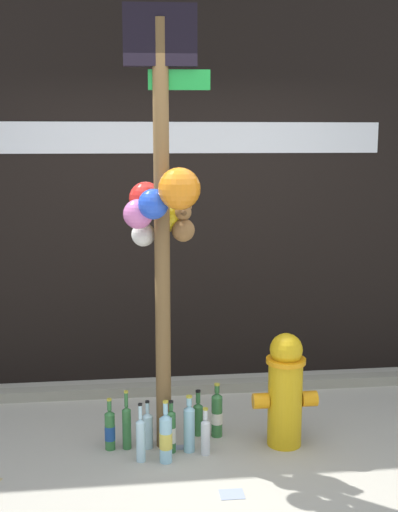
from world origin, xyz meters
The scene contains 18 objects.
ground_plane centered at (0.00, 0.00, 0.00)m, with size 14.00×14.00×0.00m, color #ADA899.
building_wall centered at (0.00, 1.81, 1.87)m, with size 10.00×0.21×3.74m.
curb_strip centered at (0.00, 1.34, 0.04)m, with size 8.00×0.12×0.08m, color gray.
memorial_post centered at (-0.25, 0.42, 1.67)m, with size 0.54×0.60×2.78m.
fire_hydrant centered at (0.54, 0.36, 0.38)m, with size 0.43×0.26×0.76m.
bottle_0 centered at (-0.41, 0.24, 0.15)m, with size 0.06×0.06×0.38m.
bottle_1 centered at (-0.60, 0.42, 0.14)m, with size 0.07×0.07×0.35m.
bottle_2 centered at (-0.22, 0.63, 0.12)m, with size 0.07×0.07×0.31m.
bottle_3 centered at (-0.21, 0.34, 0.14)m, with size 0.06×0.06×0.35m.
bottle_4 centered at (0.12, 0.53, 0.16)m, with size 0.08×0.08×0.38m.
bottle_5 centered at (0.01, 0.28, 0.13)m, with size 0.06×0.06×0.31m.
bottle_6 centered at (-0.36, 0.42, 0.13)m, with size 0.07×0.07×0.32m.
bottle_7 centered at (-0.25, 0.21, 0.16)m, with size 0.08×0.08×0.40m.
bottle_8 centered at (-0.09, 0.33, 0.17)m, with size 0.07×0.07×0.38m.
bottle_9 centered at (-0.49, 0.42, 0.16)m, with size 0.06×0.06×0.40m.
bottle_10 centered at (-0.01, 0.57, 0.13)m, with size 0.07×0.07×0.32m.
litter_0 centered at (0.09, -0.23, 0.00)m, with size 0.14×0.11×0.01m, color #8C99B2.
litter_2 centered at (-0.19, 0.39, 0.00)m, with size 0.15×0.06×0.01m, color #8C99B2.
Camera 1 is at (-0.51, -3.68, 2.01)m, focal length 46.74 mm.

